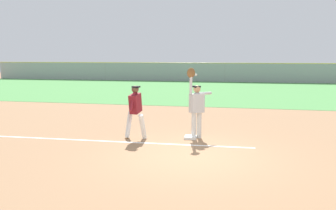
% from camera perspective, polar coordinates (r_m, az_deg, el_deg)
% --- Properties ---
extents(ground_plane, '(78.43, 78.43, 0.00)m').
position_cam_1_polar(ground_plane, '(9.22, 3.72, -8.51)').
color(ground_plane, '#936D4C').
extents(outfield_grass, '(51.33, 17.46, 0.01)m').
position_cam_1_polar(outfield_grass, '(26.41, 8.81, 2.42)').
color(outfield_grass, '#4C8C47').
rests_on(outfield_grass, ground_plane).
extents(chalk_foul_line, '(12.00, 0.35, 0.01)m').
position_cam_1_polar(chalk_foul_line, '(11.47, -17.16, -5.48)').
color(chalk_foul_line, white).
rests_on(chalk_foul_line, ground_plane).
extents(first_base, '(0.39, 0.39, 0.08)m').
position_cam_1_polar(first_base, '(11.07, 3.80, -5.42)').
color(first_base, white).
rests_on(first_base, ground_plane).
extents(fielder, '(0.79, 0.62, 2.28)m').
position_cam_1_polar(fielder, '(10.94, 4.75, 0.16)').
color(fielder, silver).
rests_on(fielder, ground_plane).
extents(runner, '(0.74, 0.85, 1.72)m').
position_cam_1_polar(runner, '(10.90, -5.48, -0.53)').
color(runner, white).
rests_on(runner, ground_plane).
extents(baseball, '(0.07, 0.07, 0.07)m').
position_cam_1_polar(baseball, '(11.22, 4.72, 5.07)').
color(baseball, white).
extents(outfield_fence, '(51.41, 0.08, 1.93)m').
position_cam_1_polar(outfield_fence, '(35.05, 9.51, 5.40)').
color(outfield_fence, '#93999E').
rests_on(outfield_fence, ground_plane).
extents(parked_car_blue, '(4.41, 2.14, 1.25)m').
position_cam_1_polar(parked_car_blue, '(38.26, 1.34, 5.31)').
color(parked_car_blue, '#23389E').
rests_on(parked_car_blue, ground_plane).
extents(parked_car_black, '(4.46, 2.24, 1.25)m').
position_cam_1_polar(parked_car_black, '(38.36, 11.32, 5.16)').
color(parked_car_black, black).
rests_on(parked_car_black, ground_plane).
extents(parked_car_tan, '(4.59, 2.52, 1.25)m').
position_cam_1_polar(parked_car_tan, '(38.26, 20.26, 4.80)').
color(parked_car_tan, tan).
rests_on(parked_car_tan, ground_plane).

